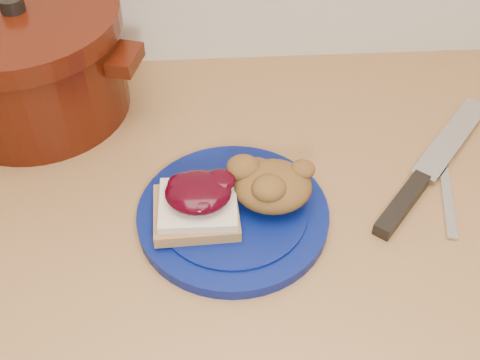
{
  "coord_description": "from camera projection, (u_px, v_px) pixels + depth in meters",
  "views": [
    {
      "loc": [
        -0.06,
        0.95,
        1.48
      ],
      "look_at": [
        -0.03,
        1.46,
        0.95
      ],
      "focal_mm": 45.0,
      "sensor_mm": 36.0,
      "label": 1
    }
  ],
  "objects": [
    {
      "name": "stuffing_mound",
      "position": [
        273.0,
        186.0,
        0.74
      ],
      "size": [
        0.1,
        0.09,
        0.05
      ],
      "primitive_type": "ellipsoid",
      "rotation": [
        0.0,
        0.0,
        -0.07
      ],
      "color": "brown",
      "rests_on": "plate"
    },
    {
      "name": "dutch_oven",
      "position": [
        29.0,
        61.0,
        0.86
      ],
      "size": [
        0.35,
        0.35,
        0.18
      ],
      "rotation": [
        0.0,
        0.0,
        -0.28
      ],
      "color": "#390F05",
      "rests_on": "wood_countertop"
    },
    {
      "name": "plate",
      "position": [
        233.0,
        215.0,
        0.75
      ],
      "size": [
        0.26,
        0.26,
        0.02
      ],
      "primitive_type": "cylinder",
      "rotation": [
        0.0,
        0.0,
        -0.07
      ],
      "color": "#051052",
      "rests_on": "wood_countertop"
    },
    {
      "name": "sandwich",
      "position": [
        197.0,
        203.0,
        0.72
      ],
      "size": [
        0.11,
        0.09,
        0.05
      ],
      "rotation": [
        0.0,
        0.0,
        -0.07
      ],
      "color": "olive",
      "rests_on": "plate"
    },
    {
      "name": "pepper_grinder",
      "position": [
        21.0,
        67.0,
        0.87
      ],
      "size": [
        0.07,
        0.07,
        0.14
      ],
      "rotation": [
        0.0,
        0.0,
        0.23
      ],
      "color": "black",
      "rests_on": "wood_countertop"
    },
    {
      "name": "chef_knife",
      "position": [
        417.0,
        185.0,
        0.79
      ],
      "size": [
        0.23,
        0.26,
        0.02
      ],
      "rotation": [
        0.0,
        0.0,
        0.87
      ],
      "color": "black",
      "rests_on": "wood_countertop"
    },
    {
      "name": "base_cabinet",
      "position": [
        254.0,
        357.0,
        1.14
      ],
      "size": [
        4.0,
        0.6,
        0.86
      ],
      "primitive_type": "cube",
      "color": "beige",
      "rests_on": "floor"
    },
    {
      "name": "butter_knife",
      "position": [
        447.0,
        191.0,
        0.79
      ],
      "size": [
        0.05,
        0.16,
        0.0
      ],
      "primitive_type": "cube",
      "rotation": [
        0.0,
        0.0,
        1.36
      ],
      "color": "silver",
      "rests_on": "wood_countertop"
    }
  ]
}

